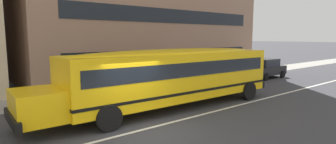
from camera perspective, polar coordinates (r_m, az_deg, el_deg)
name	(u,v)px	position (r m, az deg, el deg)	size (l,w,h in m)	color
ground_plane	(142,130)	(10.47, -5.50, -11.98)	(400.00, 400.00, 0.00)	#38383D
sidewalk_far	(72,97)	(16.79, -19.38, -4.95)	(120.00, 3.00, 0.01)	gray
lane_centreline	(142,130)	(10.47, -5.50, -11.97)	(110.00, 0.16, 0.01)	silver
school_bus	(172,73)	(13.20, 0.79, -0.25)	(12.97, 3.26, 2.89)	yellow
parked_car_black_under_tree	(265,68)	(24.45, 19.69, 0.77)	(3.90, 1.88, 1.64)	black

